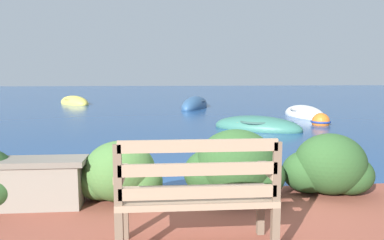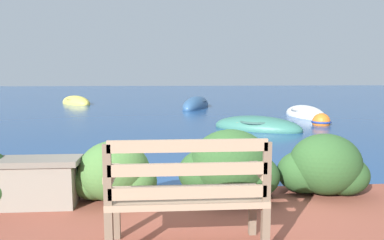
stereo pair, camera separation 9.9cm
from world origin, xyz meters
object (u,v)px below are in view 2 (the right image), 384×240
Objects in this scene: rowboat_mid at (305,115)px; mooring_buoy at (321,122)px; park_bench at (187,192)px; rowboat_nearest at (257,127)px; rowboat_far at (196,106)px; rowboat_outer at (76,103)px.

rowboat_mid is 2.19m from mooring_buoy.
park_bench is 8.02m from rowboat_nearest.
rowboat_mid is 3.93× the size of mooring_buoy.
rowboat_outer is at bearing 86.06° from rowboat_far.
rowboat_far is at bearing 83.79° from park_bench.
mooring_buoy is at bearing -16.62° from rowboat_mid.
rowboat_nearest is at bearing -49.31° from rowboat_mid.
rowboat_far is 6.83m from mooring_buoy.
park_bench is 0.45× the size of rowboat_nearest.
rowboat_outer reaches higher than mooring_buoy.
rowboat_far is (1.25, 14.25, -0.63)m from park_bench.
park_bench is at bearing -33.76° from rowboat_mid.
mooring_buoy is (3.40, -5.92, 0.02)m from rowboat_far.
park_bench is 14.32m from rowboat_far.
park_bench is 2.05× the size of mooring_buoy.
rowboat_outer is (-4.72, 16.66, -0.64)m from park_bench.
rowboat_nearest is at bearing 70.88° from park_bench.
rowboat_outer is at bearing 104.62° from park_bench.
rowboat_nearest is at bearing -151.62° from rowboat_far.
rowboat_outer is (-9.68, 6.16, 0.00)m from rowboat_mid.
rowboat_mid is at bearing 20.48° from rowboat_outer.
rowboat_mid is at bearing -117.20° from rowboat_far.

